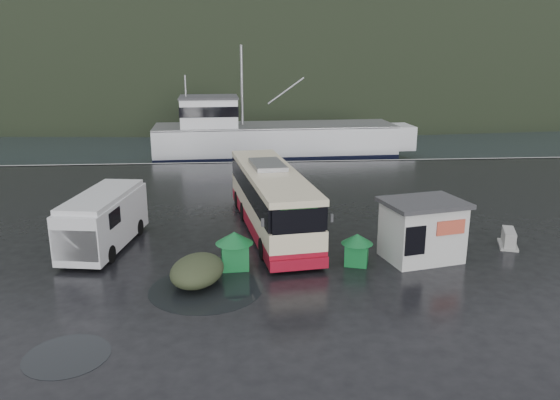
{
  "coord_description": "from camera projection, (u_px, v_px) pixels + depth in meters",
  "views": [
    {
      "loc": [
        -0.57,
        -22.24,
        8.64
      ],
      "look_at": [
        1.34,
        2.65,
        1.7
      ],
      "focal_mm": 35.0,
      "sensor_mm": 36.0,
      "label": 1
    }
  ],
  "objects": [
    {
      "name": "ticket_kiosk",
      "position": [
        420.0,
        259.0,
        23.26
      ],
      "size": [
        3.76,
        3.16,
        2.57
      ],
      "primitive_type": null,
      "rotation": [
        0.0,
        0.0,
        0.23
      ],
      "color": "silver",
      "rests_on": "ground"
    },
    {
      "name": "fishing_trawler",
      "position": [
        275.0,
        145.0,
        50.45
      ],
      "size": [
        26.12,
        6.9,
        10.35
      ],
      "primitive_type": null,
      "rotation": [
        0.0,
        0.0,
        0.05
      ],
      "color": "silver",
      "rests_on": "ground"
    },
    {
      "name": "dome_tent",
      "position": [
        198.0,
        284.0,
        20.78
      ],
      "size": [
        2.59,
        3.14,
        1.07
      ],
      "primitive_type": null,
      "rotation": [
        0.0,
        0.0,
        -0.26
      ],
      "color": "#323A22",
      "rests_on": "ground"
    },
    {
      "name": "quay_edge",
      "position": [
        246.0,
        162.0,
        42.93
      ],
      "size": [
        160.0,
        0.6,
        1.5
      ],
      "primitive_type": "cube",
      "color": "#999993",
      "rests_on": "ground"
    },
    {
      "name": "headland",
      "position": [
        259.0,
        67.0,
        264.62
      ],
      "size": [
        780.0,
        540.0,
        570.0
      ],
      "primitive_type": "ellipsoid",
      "color": "black",
      "rests_on": "ground"
    },
    {
      "name": "waste_bin_left",
      "position": [
        235.0,
        268.0,
        22.29
      ],
      "size": [
        1.19,
        1.19,
        1.54
      ],
      "primitive_type": null,
      "rotation": [
        0.0,
        0.0,
        0.08
      ],
      "color": "#11622B",
      "rests_on": "ground"
    },
    {
      "name": "white_van",
      "position": [
        106.0,
        247.0,
        24.6
      ],
      "size": [
        3.04,
        6.32,
        2.53
      ],
      "primitive_type": null,
      "rotation": [
        0.0,
        0.0,
        -0.16
      ],
      "color": "silver",
      "rests_on": "ground"
    },
    {
      "name": "jersey_barrier_a",
      "position": [
        446.0,
        254.0,
        23.72
      ],
      "size": [
        0.95,
        1.6,
        0.76
      ],
      "primitive_type": null,
      "rotation": [
        0.0,
        0.0,
        -0.13
      ],
      "color": "#999993",
      "rests_on": "ground"
    },
    {
      "name": "waste_bin_right",
      "position": [
        356.0,
        264.0,
        22.67
      ],
      "size": [
        1.19,
        1.19,
        1.32
      ],
      "primitive_type": null,
      "rotation": [
        0.0,
        0.0,
        -0.3
      ],
      "color": "#11622B",
      "rests_on": "ground"
    },
    {
      "name": "jersey_barrier_c",
      "position": [
        508.0,
        246.0,
        24.74
      ],
      "size": [
        1.24,
        1.69,
        0.76
      ],
      "primitive_type": null,
      "rotation": [
        0.0,
        0.0,
        -0.35
      ],
      "color": "#999993",
      "rests_on": "ground"
    },
    {
      "name": "harbor_water",
      "position": [
        240.0,
        86.0,
        129.39
      ],
      "size": [
        300.0,
        180.0,
        0.02
      ],
      "primitive_type": "cube",
      "color": "black",
      "rests_on": "ground"
    },
    {
      "name": "jersey_barrier_b",
      "position": [
        453.0,
        249.0,
        24.38
      ],
      "size": [
        1.38,
        1.95,
        0.88
      ],
      "primitive_type": null,
      "rotation": [
        0.0,
        0.0,
        -0.31
      ],
      "color": "#999993",
      "rests_on": "ground"
    },
    {
      "name": "coach_bus",
      "position": [
        271.0,
        230.0,
        26.97
      ],
      "size": [
        4.38,
        11.7,
        3.22
      ],
      "primitive_type": null,
      "rotation": [
        0.0,
        0.0,
        0.13
      ],
      "color": "beige",
      "rests_on": "ground"
    },
    {
      "name": "puddles",
      "position": [
        177.0,
        303.0,
        19.18
      ],
      "size": [
        7.18,
        7.7,
        0.01
      ],
      "color": "black",
      "rests_on": "ground"
    },
    {
      "name": "ground",
      "position": [
        254.0,
        254.0,
        23.72
      ],
      "size": [
        160.0,
        160.0,
        0.0
      ],
      "primitive_type": "plane",
      "color": "black",
      "rests_on": "ground"
    }
  ]
}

